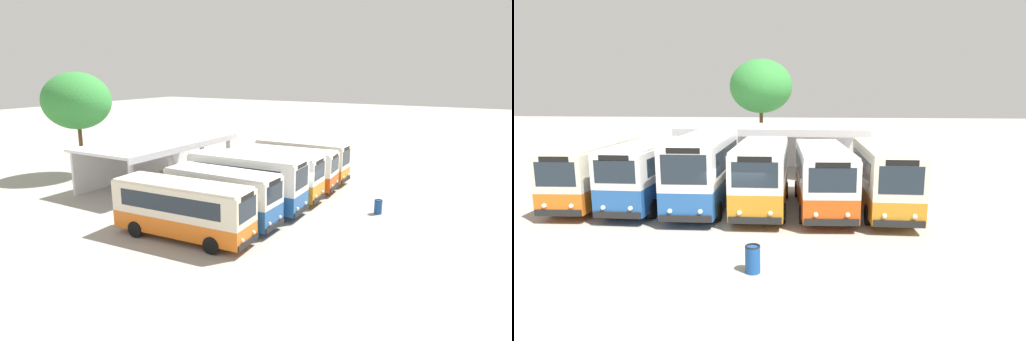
{
  "view_description": "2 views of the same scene",
  "coord_description": "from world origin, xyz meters",
  "views": [
    {
      "loc": [
        -24.47,
        -10.38,
        8.76
      ],
      "look_at": [
        1.89,
        4.76,
        1.57
      ],
      "focal_mm": 29.63,
      "sensor_mm": 36.0,
      "label": 1
    },
    {
      "loc": [
        2.88,
        -16.54,
        5.5
      ],
      "look_at": [
        0.83,
        5.86,
        1.4
      ],
      "focal_mm": 28.78,
      "sensor_mm": 36.0,
      "label": 2
    }
  ],
  "objects": [
    {
      "name": "ground_plane",
      "position": [
        0.0,
        0.0,
        0.0
      ],
      "size": [
        180.0,
        180.0,
        0.0
      ],
      "primitive_type": "plane",
      "color": "#A39E93"
    },
    {
      "name": "city_bus_nearest_orange",
      "position": [
        -8.01,
        3.54,
        1.72
      ],
      "size": [
        2.58,
        7.99,
        3.1
      ],
      "color": "black",
      "rests_on": "ground"
    },
    {
      "name": "city_bus_second_in_row",
      "position": [
        -5.1,
        3.0,
        1.77
      ],
      "size": [
        2.33,
        7.01,
        3.2
      ],
      "color": "black",
      "rests_on": "ground"
    },
    {
      "name": "city_bus_middle_cream",
      "position": [
        -2.19,
        3.12,
        1.96
      ],
      "size": [
        2.59,
        7.76,
        3.58
      ],
      "color": "black",
      "rests_on": "ground"
    },
    {
      "name": "city_bus_fourth_amber",
      "position": [
        0.72,
        2.93,
        1.81
      ],
      "size": [
        2.55,
        7.35,
        3.27
      ],
      "color": "black",
      "rests_on": "ground"
    },
    {
      "name": "city_bus_fifth_blue",
      "position": [
        3.62,
        3.24,
        1.71
      ],
      "size": [
        2.84,
        7.98,
        3.07
      ],
      "color": "black",
      "rests_on": "ground"
    },
    {
      "name": "city_bus_far_end_green",
      "position": [
        6.53,
        3.17,
        1.77
      ],
      "size": [
        2.26,
        7.65,
        3.19
      ],
      "color": "black",
      "rests_on": "ground"
    },
    {
      "name": "terminal_canopy",
      "position": [
        0.47,
        13.33,
        2.67
      ],
      "size": [
        12.81,
        6.31,
        3.4
      ],
      "color": "silver",
      "rests_on": "ground"
    },
    {
      "name": "waiting_chair_end_by_column",
      "position": [
        -0.92,
        11.68,
        0.52
      ],
      "size": [
        0.45,
        0.45,
        0.86
      ],
      "color": "slate",
      "rests_on": "ground"
    },
    {
      "name": "waiting_chair_second_from_end",
      "position": [
        -0.26,
        11.61,
        0.52
      ],
      "size": [
        0.45,
        0.45,
        0.86
      ],
      "color": "slate",
      "rests_on": "ground"
    },
    {
      "name": "waiting_chair_middle_seat",
      "position": [
        0.4,
        11.65,
        0.52
      ],
      "size": [
        0.45,
        0.45,
        0.86
      ],
      "color": "slate",
      "rests_on": "ground"
    },
    {
      "name": "roadside_tree_behind_canopy",
      "position": [
        -1.26,
        20.07,
        6.33
      ],
      "size": [
        5.53,
        5.53,
        8.69
      ],
      "color": "brown",
      "rests_on": "ground"
    },
    {
      "name": "litter_bin_apron",
      "position": [
        1.23,
        -4.46,
        0.46
      ],
      "size": [
        0.49,
        0.49,
        0.9
      ],
      "color": "#19478C",
      "rests_on": "ground"
    }
  ]
}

